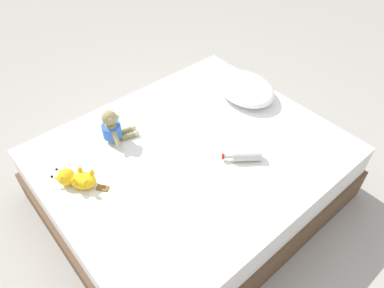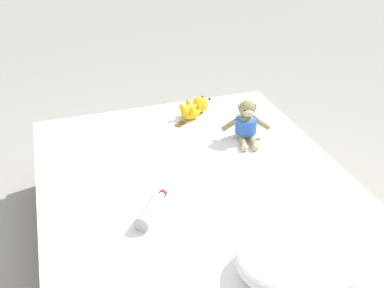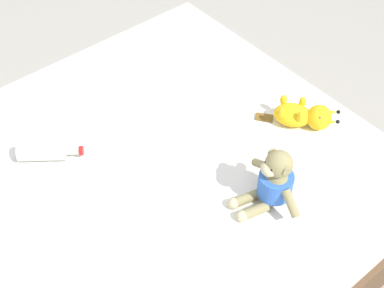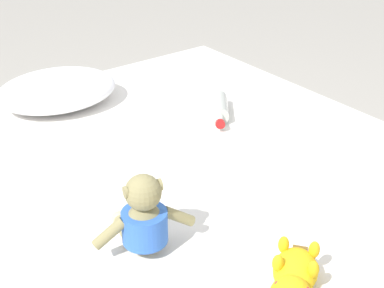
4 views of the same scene
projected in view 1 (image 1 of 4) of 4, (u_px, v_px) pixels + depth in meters
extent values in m
plane|color=#9E998E|center=(192.00, 196.00, 2.59)|extent=(16.00, 16.00, 0.00)
cube|color=brown|center=(192.00, 185.00, 2.50)|extent=(1.57, 1.86, 0.25)
cube|color=white|center=(192.00, 162.00, 2.34)|extent=(1.52, 1.80, 0.23)
ellipsoid|color=white|center=(245.00, 88.00, 2.62)|extent=(0.53, 0.44, 0.13)
ellipsoid|color=#8E8456|center=(112.00, 131.00, 2.27)|extent=(0.13, 0.12, 0.15)
cylinder|color=blue|center=(112.00, 130.00, 2.27)|extent=(0.15, 0.15, 0.09)
sphere|color=#8E8456|center=(109.00, 118.00, 2.19)|extent=(0.10, 0.10, 0.10)
ellipsoid|color=#C1B789|center=(116.00, 117.00, 2.21)|extent=(0.07, 0.06, 0.04)
sphere|color=black|center=(114.00, 113.00, 2.21)|extent=(0.01, 0.01, 0.01)
sphere|color=black|center=(116.00, 117.00, 2.19)|extent=(0.01, 0.01, 0.01)
cylinder|color=#8E8456|center=(107.00, 112.00, 2.21)|extent=(0.02, 0.03, 0.03)
cylinder|color=#8E8456|center=(111.00, 121.00, 2.16)|extent=(0.02, 0.03, 0.03)
cylinder|color=#8E8456|center=(107.00, 121.00, 2.33)|extent=(0.10, 0.05, 0.08)
cylinder|color=#8E8456|center=(116.00, 139.00, 2.20)|extent=(0.10, 0.05, 0.08)
cylinder|color=#8E8456|center=(126.00, 130.00, 2.36)|extent=(0.06, 0.11, 0.04)
cylinder|color=#8E8456|center=(129.00, 136.00, 2.32)|extent=(0.06, 0.11, 0.04)
sphere|color=#C1B789|center=(133.00, 128.00, 2.38)|extent=(0.04, 0.04, 0.04)
sphere|color=#C1B789|center=(136.00, 134.00, 2.34)|extent=(0.04, 0.04, 0.04)
ellipsoid|color=yellow|center=(83.00, 181.00, 2.02)|extent=(0.19, 0.18, 0.08)
sphere|color=yellow|center=(66.00, 177.00, 2.03)|extent=(0.10, 0.10, 0.10)
cone|color=yellow|center=(57.00, 178.00, 2.01)|extent=(0.07, 0.06, 0.05)
sphere|color=black|center=(52.00, 177.00, 2.01)|extent=(0.02, 0.02, 0.02)
cone|color=yellow|center=(61.00, 171.00, 2.05)|extent=(0.07, 0.06, 0.05)
sphere|color=black|center=(57.00, 169.00, 2.04)|extent=(0.02, 0.02, 0.02)
sphere|color=red|center=(63.00, 178.00, 1.99)|extent=(0.02, 0.02, 0.02)
sphere|color=red|center=(68.00, 170.00, 2.03)|extent=(0.02, 0.02, 0.02)
ellipsoid|color=yellow|center=(74.00, 181.00, 1.97)|extent=(0.04, 0.04, 0.05)
ellipsoid|color=yellow|center=(80.00, 170.00, 2.03)|extent=(0.04, 0.04, 0.05)
ellipsoid|color=yellow|center=(86.00, 183.00, 1.96)|extent=(0.04, 0.04, 0.05)
ellipsoid|color=yellow|center=(92.00, 173.00, 2.01)|extent=(0.04, 0.04, 0.05)
cube|color=brown|center=(103.00, 188.00, 2.03)|extent=(0.08, 0.07, 0.01)
cylinder|color=#B7BCB2|center=(247.00, 156.00, 2.17)|extent=(0.16, 0.18, 0.07)
cylinder|color=#B7BCB2|center=(228.00, 156.00, 2.17)|extent=(0.05, 0.06, 0.03)
cylinder|color=red|center=(223.00, 156.00, 2.16)|extent=(0.04, 0.03, 0.04)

